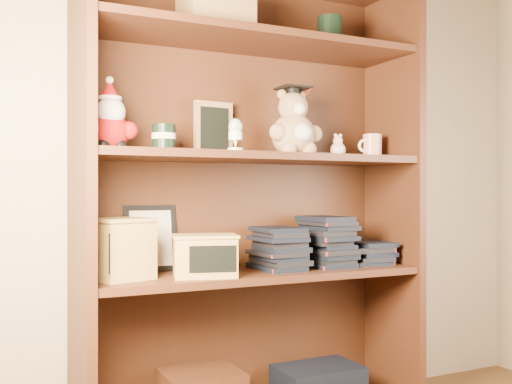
% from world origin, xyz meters
% --- Properties ---
extents(bookcase, '(1.20, 0.35, 1.60)m').
position_xyz_m(bookcase, '(0.14, 1.36, 0.78)').
color(bookcase, '#462314').
rests_on(bookcase, ground).
extents(shelf_lower, '(1.14, 0.33, 0.02)m').
position_xyz_m(shelf_lower, '(0.14, 1.30, 0.54)').
color(shelf_lower, '#462314').
rests_on(shelf_lower, ground).
extents(shelf_upper, '(1.14, 0.33, 0.02)m').
position_xyz_m(shelf_upper, '(0.14, 1.30, 0.94)').
color(shelf_upper, '#462314').
rests_on(shelf_upper, ground).
extents(santa_plush, '(0.17, 0.12, 0.23)m').
position_xyz_m(santa_plush, '(-0.36, 1.30, 1.03)').
color(santa_plush, '#A50F0F').
rests_on(santa_plush, shelf_upper).
extents(teachers_tin, '(0.08, 0.08, 0.09)m').
position_xyz_m(teachers_tin, '(-0.19, 1.30, 0.99)').
color(teachers_tin, black).
rests_on(teachers_tin, shelf_upper).
extents(chalkboard_plaque, '(0.15, 0.09, 0.19)m').
position_xyz_m(chalkboard_plaque, '(0.03, 1.42, 1.04)').
color(chalkboard_plaque, '#9E7547').
rests_on(chalkboard_plaque, shelf_upper).
extents(egg_cup, '(0.05, 0.05, 0.11)m').
position_xyz_m(egg_cup, '(0.03, 1.23, 1.01)').
color(egg_cup, white).
rests_on(egg_cup, shelf_upper).
extents(grad_teddy_bear, '(0.21, 0.18, 0.25)m').
position_xyz_m(grad_teddy_bear, '(0.29, 1.30, 1.04)').
color(grad_teddy_bear, '#A88158').
rests_on(grad_teddy_bear, shelf_upper).
extents(pink_figurine, '(0.06, 0.06, 0.09)m').
position_xyz_m(pink_figurine, '(0.47, 1.30, 0.98)').
color(pink_figurine, beige).
rests_on(pink_figurine, shelf_upper).
extents(teacher_mug, '(0.10, 0.07, 0.09)m').
position_xyz_m(teacher_mug, '(0.63, 1.30, 0.99)').
color(teacher_mug, silver).
rests_on(teacher_mug, shelf_upper).
extents(certificate_frame, '(0.18, 0.05, 0.22)m').
position_xyz_m(certificate_frame, '(-0.19, 1.44, 0.66)').
color(certificate_frame, black).
rests_on(certificate_frame, shelf_lower).
extents(treats_box, '(0.22, 0.22, 0.19)m').
position_xyz_m(treats_box, '(-0.33, 1.30, 0.65)').
color(treats_box, tan).
rests_on(treats_box, shelf_lower).
extents(pencils_box, '(0.24, 0.19, 0.13)m').
position_xyz_m(pencils_box, '(-0.07, 1.24, 0.62)').
color(pencils_box, tan).
rests_on(pencils_box, shelf_lower).
extents(book_stack_left, '(0.14, 0.20, 0.14)m').
position_xyz_m(book_stack_left, '(0.22, 1.30, 0.62)').
color(book_stack_left, black).
rests_on(book_stack_left, shelf_lower).
extents(book_stack_mid, '(0.14, 0.20, 0.18)m').
position_xyz_m(book_stack_mid, '(0.42, 1.30, 0.64)').
color(book_stack_mid, black).
rests_on(book_stack_mid, shelf_lower).
extents(book_stack_right, '(0.14, 0.20, 0.08)m').
position_xyz_m(book_stack_right, '(0.60, 1.30, 0.59)').
color(book_stack_right, black).
rests_on(book_stack_right, shelf_lower).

